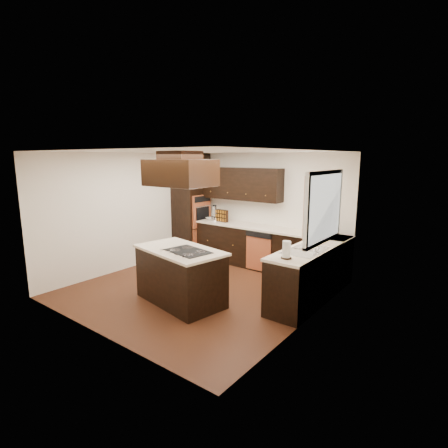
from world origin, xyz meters
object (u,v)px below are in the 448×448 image
(island, at_px, (180,277))
(spice_rack, at_px, (222,216))
(range_hood, at_px, (180,173))
(oven_column, at_px, (191,212))

(island, relative_size, spice_rack, 4.45)
(spice_rack, bearing_deg, island, -58.36)
(range_hood, bearing_deg, island, -79.64)
(oven_column, height_order, island, oven_column)
(oven_column, relative_size, spice_rack, 6.28)
(range_hood, distance_m, spice_rack, 2.72)
(range_hood, xyz_separation_m, spice_rack, (-0.94, 2.30, -1.10))
(island, height_order, range_hood, range_hood)
(spice_rack, bearing_deg, range_hood, -58.05)
(island, bearing_deg, oven_column, 139.25)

